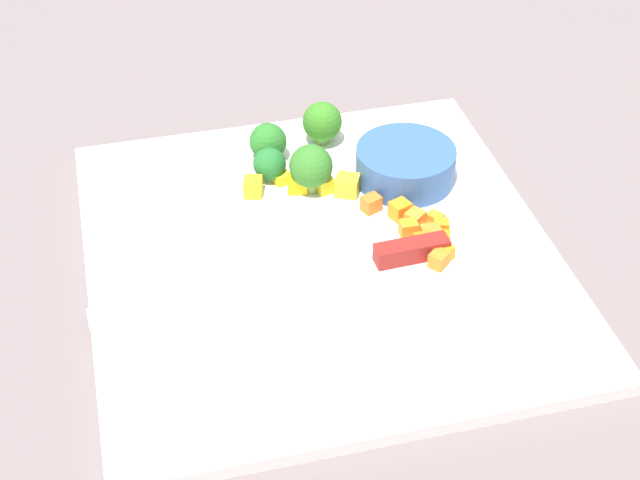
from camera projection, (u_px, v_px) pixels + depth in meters
ground_plane at (320, 260)px, 0.82m from camera, size 4.00×4.00×0.00m
cutting_board at (320, 254)px, 0.82m from camera, size 0.41×0.39×0.01m
prep_bowl at (405, 165)px, 0.88m from camera, size 0.09×0.09×0.03m
chef_knife at (332, 268)px, 0.79m from camera, size 0.03×0.30×0.02m
carrot_dice_0 at (400, 210)px, 0.84m from camera, size 0.02×0.02×0.02m
carrot_dice_1 at (441, 225)px, 0.83m from camera, size 0.02×0.02×0.01m
carrot_dice_2 at (430, 234)px, 0.82m from camera, size 0.01×0.02×0.01m
carrot_dice_3 at (424, 244)px, 0.81m from camera, size 0.02×0.02×0.02m
carrot_dice_4 at (415, 218)px, 0.84m from camera, size 0.02×0.02×0.01m
carrot_dice_5 at (439, 259)px, 0.79m from camera, size 0.02×0.02×0.01m
carrot_dice_6 at (444, 237)px, 0.82m from camera, size 0.01×0.01×0.01m
carrot_dice_7 at (371, 204)px, 0.85m from camera, size 0.02×0.02×0.01m
carrot_dice_8 at (442, 250)px, 0.80m from camera, size 0.02×0.02×0.01m
carrot_dice_9 at (435, 218)px, 0.84m from camera, size 0.02×0.02×0.01m
carrot_dice_10 at (409, 230)px, 0.82m from camera, size 0.01×0.02×0.01m
pepper_dice_0 at (324, 184)px, 0.88m from camera, size 0.02×0.02×0.01m
pepper_dice_1 at (253, 187)px, 0.87m from camera, size 0.02×0.02×0.02m
pepper_dice_2 at (282, 178)px, 0.89m from camera, size 0.02×0.02×0.01m
pepper_dice_3 at (307, 177)px, 0.89m from camera, size 0.02×0.02×0.01m
pepper_dice_4 at (297, 184)px, 0.88m from camera, size 0.02×0.02×0.02m
pepper_dice_5 at (347, 185)px, 0.87m from camera, size 0.03×0.03×0.02m
broccoli_floret_0 at (322, 122)px, 0.93m from camera, size 0.04×0.04×0.04m
broccoli_floret_1 at (270, 164)px, 0.88m from camera, size 0.03×0.03×0.03m
broccoli_floret_2 at (311, 167)px, 0.87m from camera, size 0.04×0.04×0.05m
broccoli_floret_3 at (268, 142)px, 0.91m from camera, size 0.04×0.04×0.04m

